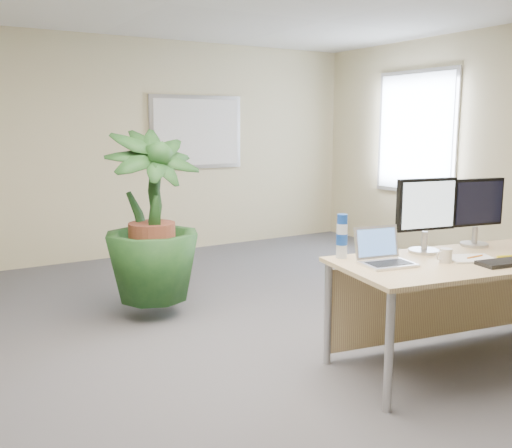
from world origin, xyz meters
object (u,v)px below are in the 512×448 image
floor_plant (152,231)px  laptop (383,255)px  monitor_right (477,208)px  monitor_left (426,210)px  desk (464,277)px

floor_plant → laptop: bearing=-65.7°
monitor_right → monitor_left: bearing=176.0°
monitor_right → laptop: bearing=-176.7°
floor_plant → monitor_left: bearing=-53.6°
floor_plant → monitor_left: floor_plant is taller
monitor_left → monitor_right: 0.49m
monitor_left → laptop: (-0.48, -0.09, -0.24)m
laptop → monitor_left: bearing=10.8°
desk → laptop: bearing=171.4°
floor_plant → monitor_left: (1.33, -1.81, 0.31)m
monitor_right → desk: bearing=-151.5°
laptop → desk: bearing=-8.6°
floor_plant → monitor_right: bearing=-45.2°
desk → laptop: laptop is taller
desk → laptop: (-0.68, 0.10, 0.22)m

